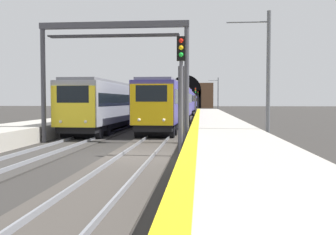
{
  "coord_description": "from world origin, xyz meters",
  "views": [
    {
      "loc": [
        -16.07,
        -2.76,
        2.5
      ],
      "look_at": [
        11.05,
        -0.39,
        1.28
      ],
      "focal_mm": 39.89,
      "sensor_mm": 36.0,
      "label": 1
    }
  ],
  "objects": [
    {
      "name": "platform_right",
      "position": [
        0.0,
        -4.12,
        0.47
      ],
      "size": [
        112.0,
        3.92,
        0.94
      ],
      "primitive_type": "cube",
      "color": "#ADA89E",
      "rests_on": "ground_plane"
    },
    {
      "name": "tunnel_portal",
      "position": [
        112.64,
        2.33,
        4.34
      ],
      "size": [
        2.86,
        18.81,
        11.3
      ],
      "color": "brown",
      "rests_on": "ground_plane"
    },
    {
      "name": "railway_signal_near",
      "position": [
        0.23,
        -1.91,
        3.2
      ],
      "size": [
        0.39,
        0.38,
        5.29
      ],
      "rotation": [
        0.0,
        0.0,
        3.14
      ],
      "color": "#4C4C54",
      "rests_on": "ground_plane"
    },
    {
      "name": "catenary_mast_far",
      "position": [
        4.96,
        -6.43,
        3.84
      ],
      "size": [
        0.22,
        2.42,
        7.43
      ],
      "color": "#595B60",
      "rests_on": "ground_plane"
    },
    {
      "name": "overhead_signal_gantry",
      "position": [
        5.52,
        2.33,
        5.38
      ],
      "size": [
        0.7,
        8.84,
        7.1
      ],
      "color": "#3F3F47",
      "rests_on": "ground_plane"
    },
    {
      "name": "track_main_line",
      "position": [
        0.0,
        0.0,
        0.04
      ],
      "size": [
        160.0,
        2.92,
        0.21
      ],
      "color": "#423D38",
      "rests_on": "ground_plane"
    },
    {
      "name": "track_adjacent_line",
      "position": [
        0.0,
        4.66,
        0.04
      ],
      "size": [
        160.0,
        2.79,
        0.21
      ],
      "color": "#383533",
      "rests_on": "ground_plane"
    },
    {
      "name": "train_adjacent_platform",
      "position": [
        27.11,
        4.66,
        2.25
      ],
      "size": [
        42.31,
        3.46,
        3.97
      ],
      "rotation": [
        0.0,
        0.0,
        3.11
      ],
      "color": "gray",
      "rests_on": "ground_plane"
    },
    {
      "name": "railway_signal_mid",
      "position": [
        45.83,
        -1.91,
        2.89
      ],
      "size": [
        0.39,
        0.38,
        4.74
      ],
      "rotation": [
        0.0,
        0.0,
        3.14
      ],
      "color": "#4C4C54",
      "rests_on": "ground_plane"
    },
    {
      "name": "catenary_mast_near",
      "position": [
        64.1,
        -6.44,
        3.83
      ],
      "size": [
        0.22,
        2.17,
        7.45
      ],
      "color": "#595B60",
      "rests_on": "ground_plane"
    },
    {
      "name": "train_main_approaching",
      "position": [
        49.1,
        0.0,
        2.32
      ],
      "size": [
        84.3,
        3.47,
        4.03
      ],
      "rotation": [
        0.0,
        0.0,
        3.11
      ],
      "color": "navy",
      "rests_on": "ground_plane"
    },
    {
      "name": "platform_right_edge_strip",
      "position": [
        0.0,
        -2.4,
        0.95
      ],
      "size": [
        112.0,
        0.5,
        0.01
      ],
      "primitive_type": "cube",
      "color": "yellow",
      "rests_on": "platform_right"
    },
    {
      "name": "railway_signal_far",
      "position": [
        102.24,
        -1.91,
        3.38
      ],
      "size": [
        0.39,
        0.38,
        5.61
      ],
      "rotation": [
        0.0,
        0.0,
        3.14
      ],
      "color": "#38383D",
      "rests_on": "ground_plane"
    },
    {
      "name": "ground_plane",
      "position": [
        0.0,
        0.0,
        0.0
      ],
      "size": [
        320.0,
        320.0,
        0.0
      ],
      "primitive_type": "plane",
      "color": "#302D2B"
    }
  ]
}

